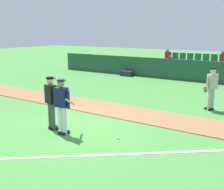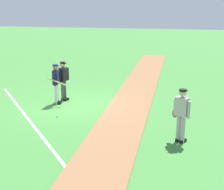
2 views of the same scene
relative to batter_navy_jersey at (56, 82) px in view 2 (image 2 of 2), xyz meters
name	(u,v)px [view 2 (image 2 of 2)]	position (x,y,z in m)	size (l,w,h in m)	color
ground_plane	(73,104)	(-0.14, 0.70, -0.97)	(80.00, 80.00, 0.00)	#42843A
infield_dirt_path	(129,107)	(-0.14, 3.18, -0.95)	(28.00, 1.81, 0.03)	#936642
foul_line_chalk	(34,127)	(2.86, 0.20, -0.96)	(12.00, 0.10, 0.01)	white
batter_navy_jersey	(56,82)	(0.00, 0.00, 0.00)	(0.72, 0.75, 1.76)	white
umpire_home_plate	(64,79)	(-0.59, 0.14, 0.03)	(0.57, 0.38, 1.76)	#4C4C4C
runner_grey_jersey	(181,114)	(3.14, 5.32, -0.01)	(0.49, 0.58, 1.76)	#B2B2B2
baseball	(57,116)	(1.64, 0.61, -0.93)	(0.07, 0.07, 0.07)	white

